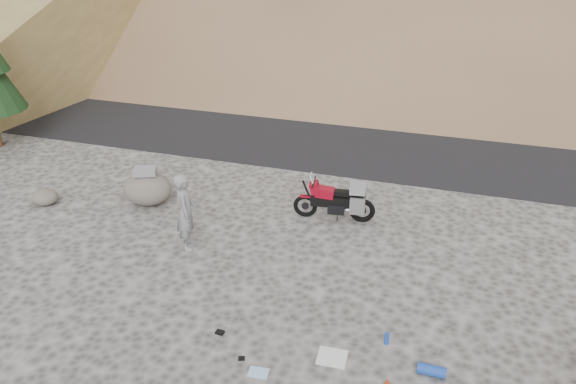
# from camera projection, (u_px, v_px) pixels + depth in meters

# --- Properties ---
(ground) EXTENTS (140.00, 140.00, 0.00)m
(ground) POSITION_uv_depth(u_px,v_px,m) (280.00, 287.00, 11.43)
(ground) COLOR #3E3B39
(ground) RESTS_ON ground
(road) EXTENTS (120.00, 7.00, 0.05)m
(road) POSITION_uv_depth(u_px,v_px,m) (362.00, 134.00, 19.09)
(road) COLOR black
(road) RESTS_ON ground
(motorcycle) EXTENTS (2.02, 0.73, 1.20)m
(motorcycle) POSITION_uv_depth(u_px,v_px,m) (338.00, 201.00, 13.67)
(motorcycle) COLOR black
(motorcycle) RESTS_ON ground
(man) EXTENTS (0.65, 0.77, 1.81)m
(man) POSITION_uv_depth(u_px,v_px,m) (189.00, 246.00, 12.80)
(man) COLOR gray
(man) RESTS_ON ground
(boulder) EXTENTS (1.46, 1.31, 1.01)m
(boulder) POSITION_uv_depth(u_px,v_px,m) (147.00, 188.00, 14.47)
(boulder) COLOR #5A544D
(boulder) RESTS_ON ground
(small_rock) EXTENTS (0.83, 0.79, 0.41)m
(small_rock) POSITION_uv_depth(u_px,v_px,m) (45.00, 197.00, 14.52)
(small_rock) COLOR #5A544D
(small_rock) RESTS_ON ground
(gear_white_cloth) EXTENTS (0.53, 0.48, 0.02)m
(gear_white_cloth) POSITION_uv_depth(u_px,v_px,m) (332.00, 357.00, 9.63)
(gear_white_cloth) COLOR white
(gear_white_cloth) RESTS_ON ground
(gear_blue_mat) EXTENTS (0.47, 0.19, 0.19)m
(gear_blue_mat) POSITION_uv_depth(u_px,v_px,m) (432.00, 370.00, 9.24)
(gear_blue_mat) COLOR #1C41AA
(gear_blue_mat) RESTS_ON ground
(gear_bottle) EXTENTS (0.11, 0.11, 0.23)m
(gear_bottle) POSITION_uv_depth(u_px,v_px,m) (387.00, 339.00, 9.89)
(gear_bottle) COLOR #1C41AA
(gear_bottle) RESTS_ON ground
(gear_funnel) EXTENTS (0.19, 0.19, 0.19)m
(gear_funnel) POSITION_uv_depth(u_px,v_px,m) (387.00, 383.00, 8.98)
(gear_funnel) COLOR red
(gear_funnel) RESTS_ON ground
(gear_glove_a) EXTENTS (0.16, 0.12, 0.04)m
(gear_glove_a) POSITION_uv_depth(u_px,v_px,m) (220.00, 332.00, 10.17)
(gear_glove_a) COLOR black
(gear_glove_a) RESTS_ON ground
(gear_glove_b) EXTENTS (0.13, 0.11, 0.04)m
(gear_glove_b) POSITION_uv_depth(u_px,v_px,m) (241.00, 358.00, 9.59)
(gear_glove_b) COLOR black
(gear_glove_b) RESTS_ON ground
(gear_blue_cloth) EXTENTS (0.35, 0.27, 0.01)m
(gear_blue_cloth) POSITION_uv_depth(u_px,v_px,m) (258.00, 373.00, 9.31)
(gear_blue_cloth) COLOR #9CC3F2
(gear_blue_cloth) RESTS_ON ground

